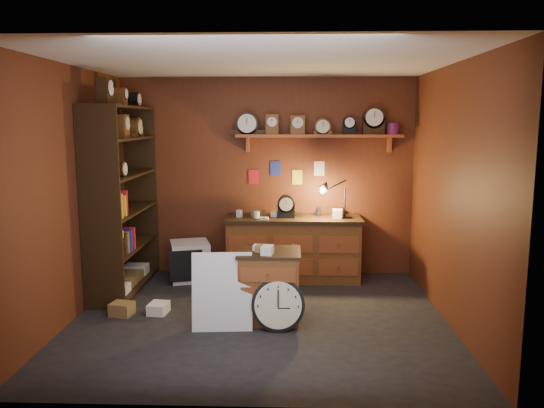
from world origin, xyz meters
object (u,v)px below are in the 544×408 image
at_px(shelving_unit, 120,191).
at_px(big_round_clock, 278,305).
at_px(low_cabinet, 269,283).
at_px(workbench, 293,245).

height_order(shelving_unit, big_round_clock, shelving_unit).
distance_m(low_cabinet, big_round_clock, 0.34).
xyz_separation_m(shelving_unit, big_round_clock, (2.00, -1.30, -0.99)).
bearing_deg(low_cabinet, shelving_unit, 151.69).
relative_size(shelving_unit, low_cabinet, 3.04).
distance_m(shelving_unit, low_cabinet, 2.31).
bearing_deg(workbench, low_cabinet, -100.03).
bearing_deg(workbench, shelving_unit, -167.13).
height_order(low_cabinet, big_round_clock, low_cabinet).
xyz_separation_m(workbench, big_round_clock, (-0.16, -1.79, -0.21)).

